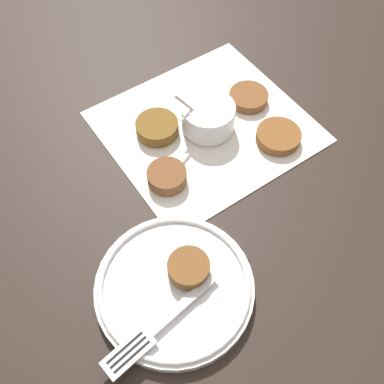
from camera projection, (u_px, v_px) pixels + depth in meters
The scene contains 10 objects.
ground_plane at pixel (223, 134), 0.76m from camera, with size 4.00×4.00×0.00m, color black.
napkin at pixel (206, 126), 0.77m from camera, with size 0.37×0.35×0.00m.
sauce_bowl at pixel (208, 118), 0.75m from camera, with size 0.10×0.09×0.08m.
fritter_0 at pixel (248, 97), 0.80m from camera, with size 0.07×0.07×0.02m.
fritter_1 at pixel (167, 176), 0.70m from camera, with size 0.06×0.06×0.02m.
fritter_2 at pixel (157, 127), 0.75m from camera, with size 0.07×0.07×0.02m.
fritter_3 at pixel (278, 136), 0.75m from camera, with size 0.07×0.07×0.02m.
serving_plate at pixel (174, 287), 0.60m from camera, with size 0.22×0.22×0.02m.
fritter_on_plate at pixel (189, 268), 0.60m from camera, with size 0.06×0.06×0.02m.
fork at pixel (151, 333), 0.56m from camera, with size 0.18×0.07×0.00m.
Camera 1 is at (0.26, 0.43, 0.59)m, focal length 42.00 mm.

